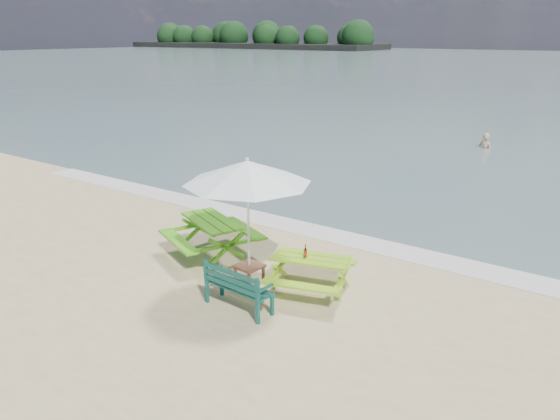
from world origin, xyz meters
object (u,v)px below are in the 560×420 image
Objects in this scene: beer_bottle at (305,253)px; park_bench at (239,296)px; side_table at (249,272)px; picnic_table_right at (311,274)px; picnic_table_left at (212,238)px; swimmer at (485,153)px; patio_umbrella at (247,172)px.

park_bench is at bearing -113.22° from beer_bottle.
beer_bottle is at bearing 12.48° from side_table.
picnic_table_right is at bearing 14.27° from side_table.
beer_bottle is at bearing -6.73° from picnic_table_left.
picnic_table_left is 9.46× the size of beer_bottle.
park_bench reaches higher than picnic_table_right.
picnic_table_right is at bearing -85.57° from swimmer.
beer_bottle is 0.15× the size of swimmer.
swimmer is (-1.25, 16.12, -0.57)m from picnic_table_right.
picnic_table_right is at bearing 64.61° from park_bench.
side_table is at bearing 119.91° from park_bench.
beer_bottle is at bearing 66.78° from park_bench.
beer_bottle is at bearing -85.90° from swimmer.
patio_umbrella reaches higher than picnic_table_right.
park_bench is at bearing -88.05° from swimmer.
swimmer is at bearing 84.52° from picnic_table_left.
swimmer is at bearing 91.95° from park_bench.
beer_bottle is 16.26m from swimmer.
picnic_table_left is at bearing 173.27° from beer_bottle.
beer_bottle is (1.17, 0.26, -1.46)m from patio_umbrella.
side_table is 2.13× the size of beer_bottle.
park_bench reaches higher than picnic_table_left.
patio_umbrella is at bearing -90.03° from swimmer.
park_bench is at bearing -115.39° from picnic_table_right.
swimmer is (-1.16, 16.18, -1.02)m from beer_bottle.
picnic_table_right is (2.77, -0.26, -0.06)m from picnic_table_left.
beer_bottle is (0.56, 1.31, 0.52)m from park_bench.
side_table is at bearing -20.79° from picnic_table_left.
picnic_table_left is 15.95m from swimmer.
swimmer is at bearing 94.43° from picnic_table_right.
picnic_table_right is 0.72× the size of patio_umbrella.
picnic_table_right is 0.46m from beer_bottle.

